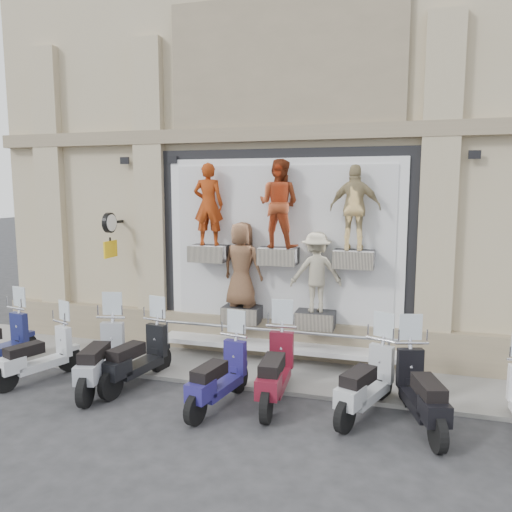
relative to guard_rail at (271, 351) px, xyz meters
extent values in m
plane|color=#2A2A2C|center=(0.00, -2.00, -0.47)|extent=(90.00, 90.00, 0.00)
cube|color=gray|center=(0.00, 0.10, -0.43)|extent=(16.00, 2.20, 0.08)
cube|color=black|center=(0.00, 0.96, 1.93)|extent=(5.60, 0.10, 4.30)
cube|color=white|center=(0.00, 0.90, 1.93)|extent=(5.10, 0.06, 3.90)
cube|color=white|center=(0.00, 0.86, 1.93)|extent=(4.70, 0.04, 3.60)
cube|color=white|center=(0.00, 0.55, -0.05)|extent=(5.10, 0.75, 0.10)
cube|color=#28282B|center=(-1.55, 0.59, 1.86)|extent=(0.80, 0.50, 0.35)
imported|color=#AC3910|center=(-1.55, 0.59, 2.91)|extent=(0.70, 0.51, 1.76)
cube|color=#28282B|center=(0.00, 0.59, 1.86)|extent=(0.80, 0.50, 0.35)
imported|color=maroon|center=(0.00, 0.59, 2.94)|extent=(0.99, 0.84, 1.81)
cube|color=#28282B|center=(1.55, 0.59, 1.86)|extent=(0.80, 0.50, 0.35)
imported|color=tan|center=(1.55, 0.59, 2.88)|extent=(1.00, 0.44, 1.69)
cube|color=#28282B|center=(-0.80, 0.59, 0.56)|extent=(0.80, 0.50, 0.35)
imported|color=brown|center=(-0.80, 0.59, 1.65)|extent=(0.98, 0.72, 1.82)
cube|color=#28282B|center=(0.80, 0.59, 0.56)|extent=(0.80, 0.50, 0.35)
imported|color=#C3B799|center=(0.80, 0.59, 1.56)|extent=(1.21, 0.93, 1.65)
cube|color=black|center=(-3.90, 0.72, 2.49)|extent=(0.06, 0.56, 0.06)
cylinder|color=black|center=(-3.90, 0.45, 2.49)|extent=(0.10, 0.46, 0.46)
cube|color=yellow|center=(-3.90, 0.45, 1.89)|extent=(0.04, 0.50, 0.38)
camera|label=1|loc=(2.47, -9.40, 3.28)|focal=35.00mm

